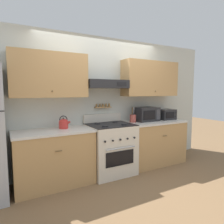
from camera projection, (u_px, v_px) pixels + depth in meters
The scene contains 9 objects.
ground_plane at pixel (119, 179), 3.47m from camera, with size 16.00×16.00×0.00m, color brown.
wall_back at pixel (103, 94), 3.86m from camera, with size 5.20×0.46×2.55m.
counter_left at pixel (54, 157), 3.23m from camera, with size 1.24×0.67×0.89m.
counter_right at pixel (154, 142), 4.21m from camera, with size 1.29×0.67×0.89m.
stove_range at pixel (110, 148), 3.69m from camera, with size 0.80×0.72×1.08m.
tea_kettle at pixel (64, 123), 3.34m from camera, with size 0.20×0.15×0.22m.
microwave at pixel (146, 114), 4.19m from camera, with size 0.48×0.36×0.29m.
utensil_crock at pixel (133, 118), 4.01m from camera, with size 0.12×0.12×0.31m.
toaster_oven at pixel (166, 114), 4.43m from camera, with size 0.36×0.32×0.22m.
Camera 1 is at (-1.69, -2.86, 1.52)m, focal length 32.00 mm.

